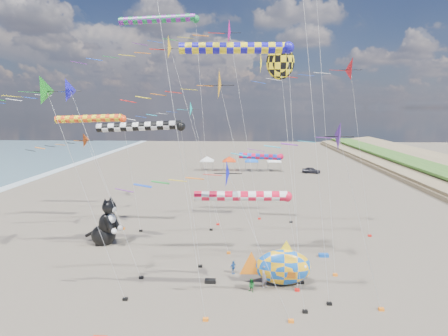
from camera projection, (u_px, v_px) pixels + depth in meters
name	position (u px, v px, depth m)	size (l,w,h in m)	color
delta_kite_0	(209.00, 178.00, 21.79)	(11.26, 1.97, 11.04)	#1117D6
delta_kite_1	(176.00, 112.00, 40.36)	(11.11, 1.92, 14.94)	#0FCACA
delta_kite_2	(167.00, 53.00, 31.14)	(12.76, 2.20, 20.30)	yellow
delta_kite_4	(231.00, 32.00, 40.88)	(14.34, 3.13, 24.56)	#F10F98
delta_kite_5	(216.00, 88.00, 26.31)	(10.78, 2.43, 17.03)	#FFA71A
delta_kite_6	(83.00, 144.00, 39.42)	(9.72, 1.85, 11.34)	#DE4F16
delta_kite_7	(60.00, 94.00, 26.81)	(12.18, 2.06, 16.50)	#201ADE
delta_kite_8	(52.00, 95.00, 23.50)	(11.21, 2.12, 16.28)	#198B1F
delta_kite_9	(339.00, 139.00, 22.65)	(9.20, 2.01, 13.38)	#511E8F
delta_kite_10	(338.00, 73.00, 35.86)	(12.99, 2.54, 19.19)	red
windsock_0	(144.00, 127.00, 29.31)	(8.72, 0.78, 12.91)	black
windsock_1	(263.00, 157.00, 42.05)	(6.68, 0.72, 8.64)	red
windsock_2	(93.00, 119.00, 38.25)	(9.22, 0.86, 13.32)	#FF4415
windsock_3	(246.00, 197.00, 23.04)	(7.80, 0.70, 8.67)	red
windsock_4	(161.00, 20.00, 36.86)	(9.84, 0.84, 23.69)	#178240
windsock_5	(240.00, 49.00, 25.81)	(9.72, 0.86, 18.85)	#1712B4
angelfish_kite	(278.00, 64.00, 27.38)	(3.74, 3.02, 18.89)	yellow
cat_inflatable	(105.00, 220.00, 36.08)	(3.80, 1.90, 5.13)	black
fish_inflatable	(282.00, 267.00, 27.91)	(5.89, 2.08, 3.76)	blue
person_adult	(265.00, 276.00, 27.58)	(0.69, 0.45, 1.88)	gray
child_green	(252.00, 286.00, 26.89)	(0.53, 0.41, 1.09)	#146C27
child_blue	(233.00, 267.00, 29.88)	(0.68, 0.28, 1.16)	#2C66B3
kite_bag_0	(324.00, 255.00, 33.37)	(0.90, 0.44, 0.30)	#124CB6
kite_bag_2	(210.00, 281.00, 28.38)	(0.90, 0.44, 0.30)	black
tent_row	(240.00, 157.00, 78.19)	(19.20, 4.20, 3.80)	white
parked_car	(311.00, 170.00, 75.89)	(1.56, 3.87, 1.32)	#26262D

